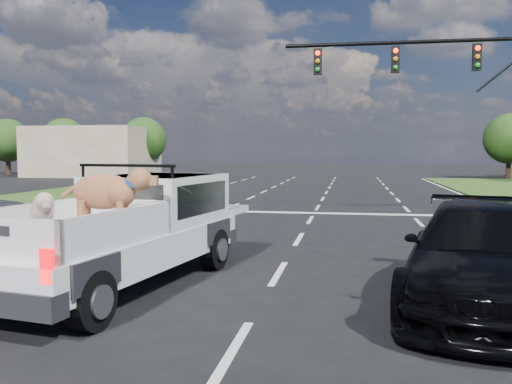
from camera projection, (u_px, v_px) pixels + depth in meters
ground at (189, 270)px, 10.50m from camera, size 160.00×160.00×0.00m
road_markings at (251, 224)px, 16.94m from camera, size 17.75×60.00×0.01m
traffic_signal at (470, 82)px, 19.20m from camera, size 9.11×0.31×7.00m
building_left at (94, 152)px, 49.14m from camera, size 10.00×8.00×4.40m
tree_far_a at (7, 140)px, 52.75m from camera, size 4.20×4.20×5.40m
tree_far_b at (64, 140)px, 51.71m from camera, size 4.20×4.20×5.40m
tree_far_c at (144, 140)px, 50.33m from camera, size 4.20×4.20×5.40m
tree_far_d at (510, 139)px, 44.80m from camera, size 4.20×4.20×5.40m
pickup_truck at (127, 228)px, 9.27m from camera, size 2.91×5.82×2.08m
black_coupe at (482, 256)px, 8.03m from camera, size 3.15×5.54×1.51m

